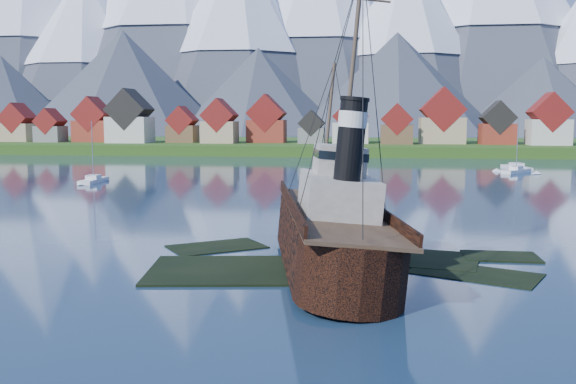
# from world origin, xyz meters

# --- Properties ---
(ground) EXTENTS (1400.00, 1400.00, 0.00)m
(ground) POSITION_xyz_m (0.00, 0.00, 0.00)
(ground) COLOR #1A2F49
(ground) RESTS_ON ground
(shoal) EXTENTS (31.71, 21.24, 1.14)m
(shoal) POSITION_xyz_m (1.78, 2.15, -0.35)
(shoal) COLOR black
(shoal) RESTS_ON ground
(shore_bank) EXTENTS (600.00, 80.00, 3.20)m
(shore_bank) POSITION_xyz_m (0.00, 170.00, 0.00)
(shore_bank) COLOR #1B4112
(shore_bank) RESTS_ON ground
(seawall) EXTENTS (600.00, 2.50, 2.00)m
(seawall) POSITION_xyz_m (0.00, 132.00, 0.00)
(seawall) COLOR #3F3D38
(seawall) RESTS_ON ground
(town) EXTENTS (250.96, 16.69, 17.30)m
(town) POSITION_xyz_m (-33.12, 152.18, 8.99)
(town) COLOR maroon
(town) RESTS_ON ground
(mountains) EXTENTS (965.00, 340.00, 205.00)m
(mountains) POSITION_xyz_m (-0.79, 481.26, 89.34)
(mountains) COLOR #2D333D
(mountains) RESTS_ON ground
(tugboat_wreck) EXTENTS (6.79, 29.26, 23.18)m
(tugboat_wreck) POSITION_xyz_m (1.24, 0.76, 2.92)
(tugboat_wreck) COLOR black
(tugboat_wreck) RESTS_ON ground
(sailboat_a) EXTENTS (2.76, 9.20, 11.10)m
(sailboat_a) POSITION_xyz_m (-43.36, 57.20, 0.25)
(sailboat_a) COLOR white
(sailboat_a) RESTS_ON ground
(sailboat_d) EXTENTS (7.07, 7.88, 11.59)m
(sailboat_d) POSITION_xyz_m (33.68, 86.27, 0.27)
(sailboat_d) COLOR white
(sailboat_d) RESTS_ON ground
(sailboat_e) EXTENTS (4.91, 10.49, 11.80)m
(sailboat_e) POSITION_xyz_m (35.63, 95.17, 0.26)
(sailboat_e) COLOR white
(sailboat_e) RESTS_ON ground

